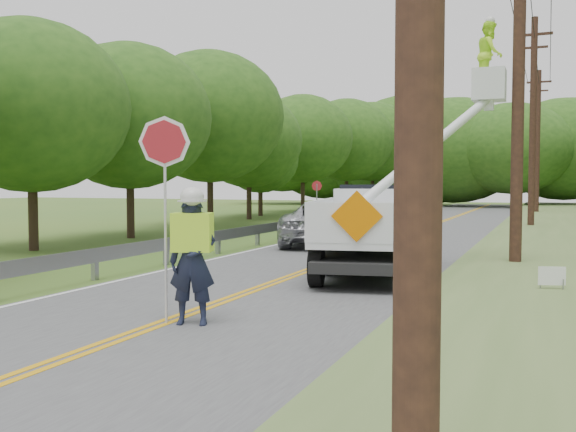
% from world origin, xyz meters
% --- Properties ---
extents(ground, '(140.00, 140.00, 0.00)m').
position_xyz_m(ground, '(0.00, 0.00, 0.00)').
color(ground, '#3C6225').
rests_on(ground, ground).
extents(road, '(7.20, 96.00, 0.03)m').
position_xyz_m(road, '(0.00, 14.00, 0.01)').
color(road, '#464749').
rests_on(road, ground).
extents(guardrail, '(0.18, 48.00, 0.77)m').
position_xyz_m(guardrail, '(-4.02, 14.91, 0.55)').
color(guardrail, gray).
rests_on(guardrail, ground).
extents(utility_poles, '(1.60, 43.30, 10.00)m').
position_xyz_m(utility_poles, '(5.00, 17.02, 5.27)').
color(utility_poles, black).
rests_on(utility_poles, ground).
extents(treeline_left, '(10.60, 56.76, 9.71)m').
position_xyz_m(treeline_left, '(-10.53, 28.26, 5.52)').
color(treeline_left, '#332319').
rests_on(treeline_left, ground).
extents(treeline_horizon, '(55.32, 13.80, 11.53)m').
position_xyz_m(treeline_horizon, '(-0.43, 56.31, 5.50)').
color(treeline_horizon, '#244B16').
rests_on(treeline_horizon, ground).
extents(flagger, '(1.19, 0.71, 3.33)m').
position_xyz_m(flagger, '(0.49, 0.77, 1.20)').
color(flagger, '#191E33').
rests_on(flagger, road).
extents(bucket_truck, '(4.78, 6.68, 6.35)m').
position_xyz_m(bucket_truck, '(1.64, 8.44, 1.48)').
color(bucket_truck, black).
rests_on(bucket_truck, road).
extents(suv_silver, '(3.80, 6.14, 1.59)m').
position_xyz_m(suv_silver, '(-1.89, 14.09, 0.81)').
color(suv_silver, '#AFB1B7').
rests_on(suv_silver, road).
extents(suv_darkgrey, '(2.32, 5.29, 1.51)m').
position_xyz_m(suv_darkgrey, '(-2.44, 24.99, 0.78)').
color(suv_darkgrey, '#3C4045').
rests_on(suv_darkgrey, road).
extents(stop_sign_permanent, '(0.47, 0.24, 2.40)m').
position_xyz_m(stop_sign_permanent, '(-4.76, 21.23, 1.58)').
color(stop_sign_permanent, gray).
rests_on(stop_sign_permanent, ground).
extents(yard_sign, '(0.49, 0.17, 0.72)m').
position_xyz_m(yard_sign, '(5.84, 4.84, 0.52)').
color(yard_sign, white).
rests_on(yard_sign, ground).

